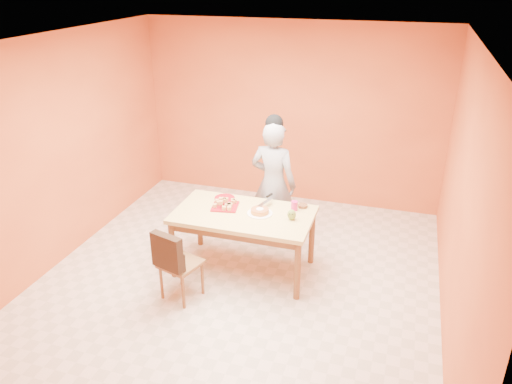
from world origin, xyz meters
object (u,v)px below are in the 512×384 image
(red_dinner_plate, at_px, (225,198))
(dining_table, at_px, (244,220))
(dining_chair, at_px, (180,263))
(magenta_glass, at_px, (294,206))
(person, at_px, (273,184))
(egg_ornament, at_px, (292,215))
(pastry_platter, at_px, (225,206))
(checker_tin, at_px, (303,206))
(sponge_cake, at_px, (260,211))

(red_dinner_plate, bearing_deg, dining_table, -40.79)
(dining_chair, bearing_deg, magenta_glass, 60.76)
(dining_chair, height_order, person, person)
(dining_chair, xyz_separation_m, egg_ornament, (1.05, 0.74, 0.38))
(person, relative_size, red_dinner_plate, 6.71)
(dining_chair, relative_size, pastry_platter, 2.88)
(dining_table, relative_size, egg_ornament, 12.90)
(egg_ornament, height_order, checker_tin, egg_ornament)
(pastry_platter, distance_m, sponge_cake, 0.45)
(dining_table, bearing_deg, person, 78.86)
(dining_chair, xyz_separation_m, magenta_glass, (1.02, 0.99, 0.37))
(person, xyz_separation_m, pastry_platter, (-0.41, -0.67, -0.06))
(pastry_platter, height_order, magenta_glass, magenta_glass)
(person, height_order, sponge_cake, person)
(red_dinner_plate, bearing_deg, person, 42.57)
(person, height_order, magenta_glass, person)
(sponge_cake, bearing_deg, checker_tin, 36.18)
(dining_table, relative_size, person, 0.96)
(magenta_glass, bearing_deg, dining_table, -155.35)
(egg_ornament, bearing_deg, sponge_cake, 152.86)
(magenta_glass, relative_size, checker_tin, 0.97)
(sponge_cake, bearing_deg, dining_table, -169.77)
(dining_table, bearing_deg, egg_ornament, 0.04)
(sponge_cake, distance_m, checker_tin, 0.54)
(sponge_cake, bearing_deg, magenta_glass, 31.19)
(sponge_cake, bearing_deg, red_dinner_plate, 153.58)
(person, xyz_separation_m, magenta_glass, (0.39, -0.50, -0.01))
(dining_chair, xyz_separation_m, pastry_platter, (0.22, 0.82, 0.32))
(pastry_platter, xyz_separation_m, red_dinner_plate, (-0.09, 0.22, -0.00))
(egg_ornament, bearing_deg, magenta_glass, 74.21)
(dining_chair, height_order, egg_ornament, egg_ornament)
(sponge_cake, bearing_deg, dining_chair, -130.70)
(dining_chair, relative_size, egg_ornament, 6.90)
(egg_ornament, bearing_deg, red_dinner_plate, 139.81)
(dining_chair, distance_m, egg_ornament, 1.34)
(magenta_glass, height_order, checker_tin, magenta_glass)
(dining_chair, distance_m, person, 1.66)
(dining_chair, relative_size, sponge_cake, 4.13)
(dining_chair, bearing_deg, red_dinner_plate, 99.35)
(magenta_glass, xyz_separation_m, checker_tin, (0.08, 0.10, -0.04))
(person, bearing_deg, pastry_platter, 66.29)
(red_dinner_plate, height_order, egg_ornament, egg_ornament)
(pastry_platter, distance_m, red_dinner_plate, 0.24)
(red_dinner_plate, relative_size, checker_tin, 2.17)
(dining_chair, distance_m, checker_tin, 1.58)
(pastry_platter, relative_size, checker_tin, 2.61)
(dining_chair, bearing_deg, sponge_cake, 65.97)
(pastry_platter, relative_size, sponge_cake, 1.43)
(sponge_cake, xyz_separation_m, magenta_glass, (0.35, 0.21, 0.02))
(dining_chair, relative_size, person, 0.52)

